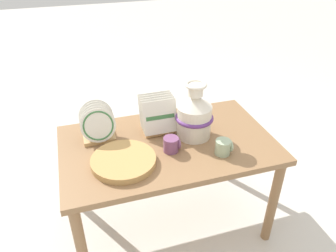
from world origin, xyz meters
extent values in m
plane|color=beige|center=(0.00, 0.00, 0.00)|extent=(14.00, 14.00, 0.00)
cube|color=olive|center=(0.00, 0.00, 0.63)|extent=(1.21, 0.72, 0.03)
cylinder|color=olive|center=(-0.55, -0.31, 0.31)|extent=(0.06, 0.06, 0.61)
cylinder|color=olive|center=(0.55, -0.31, 0.31)|extent=(0.06, 0.06, 0.61)
cylinder|color=olive|center=(-0.55, 0.31, 0.31)|extent=(0.06, 0.06, 0.61)
cylinder|color=olive|center=(0.55, 0.31, 0.31)|extent=(0.06, 0.06, 0.61)
cylinder|color=silver|center=(0.17, 0.02, 0.74)|extent=(0.20, 0.20, 0.19)
cone|color=silver|center=(0.17, 0.02, 0.87)|extent=(0.20, 0.20, 0.07)
cylinder|color=silver|center=(0.17, 0.02, 0.94)|extent=(0.08, 0.08, 0.06)
torus|color=silver|center=(0.17, 0.02, 0.97)|extent=(0.12, 0.12, 0.02)
torus|color=#60337A|center=(0.17, 0.02, 0.77)|extent=(0.22, 0.22, 0.02)
cube|color=tan|center=(-0.37, 0.16, 0.66)|extent=(0.18, 0.13, 0.02)
cylinder|color=tan|center=(-0.43, 0.21, 0.70)|extent=(0.01, 0.01, 0.06)
cylinder|color=tan|center=(-0.31, 0.21, 0.70)|extent=(0.01, 0.01, 0.06)
cylinder|color=silver|center=(-0.37, 0.10, 0.77)|extent=(0.19, 0.06, 0.19)
torus|color=#38703D|center=(-0.37, 0.10, 0.77)|extent=(0.17, 0.06, 0.16)
cylinder|color=silver|center=(-0.37, 0.13, 0.77)|extent=(0.19, 0.06, 0.19)
cylinder|color=silver|center=(-0.37, 0.16, 0.77)|extent=(0.19, 0.06, 0.19)
cylinder|color=silver|center=(-0.37, 0.18, 0.77)|extent=(0.19, 0.06, 0.19)
cylinder|color=silver|center=(-0.37, 0.21, 0.77)|extent=(0.19, 0.06, 0.19)
cube|color=tan|center=(-0.02, 0.14, 0.66)|extent=(0.18, 0.13, 0.02)
cylinder|color=tan|center=(-0.08, 0.19, 0.70)|extent=(0.01, 0.01, 0.06)
cylinder|color=tan|center=(0.04, 0.19, 0.70)|extent=(0.01, 0.01, 0.06)
cube|color=silver|center=(-0.02, 0.09, 0.77)|extent=(0.20, 0.06, 0.19)
cube|color=silver|center=(-0.02, 0.11, 0.77)|extent=(0.20, 0.06, 0.19)
cube|color=silver|center=(-0.02, 0.14, 0.77)|extent=(0.20, 0.06, 0.19)
cube|color=silver|center=(-0.02, 0.17, 0.77)|extent=(0.20, 0.06, 0.19)
cube|color=silver|center=(-0.02, 0.19, 0.77)|extent=(0.20, 0.06, 0.19)
cube|color=#38703D|center=(-0.02, 0.08, 0.77)|extent=(0.17, 0.01, 0.02)
cylinder|color=tan|center=(-0.28, -0.12, 0.65)|extent=(0.34, 0.34, 0.01)
cylinder|color=tan|center=(-0.28, -0.12, 0.66)|extent=(0.34, 0.34, 0.01)
cylinder|color=tan|center=(-0.28, -0.12, 0.67)|extent=(0.34, 0.34, 0.01)
cylinder|color=tan|center=(-0.28, -0.12, 0.68)|extent=(0.34, 0.34, 0.01)
cylinder|color=#9EB28E|center=(0.25, -0.19, 0.69)|extent=(0.08, 0.08, 0.08)
torus|color=#9EB28E|center=(0.29, -0.19, 0.69)|extent=(0.02, 0.07, 0.07)
cylinder|color=#7A4770|center=(-0.01, -0.08, 0.69)|extent=(0.08, 0.08, 0.08)
torus|color=#7A4770|center=(0.03, -0.08, 0.69)|extent=(0.02, 0.07, 0.07)
camera|label=1|loc=(-0.45, -1.46, 1.72)|focal=35.00mm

